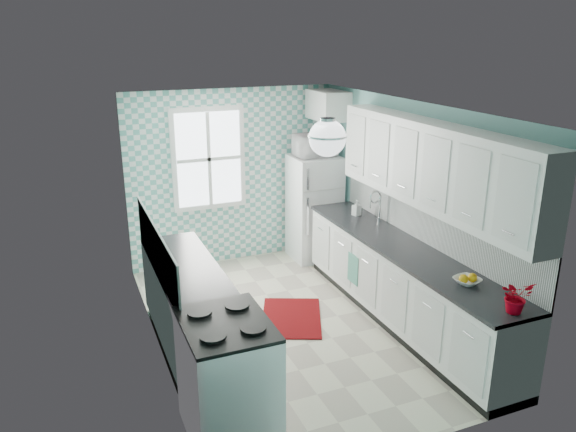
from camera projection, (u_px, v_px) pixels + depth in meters
name	position (u px, v px, depth m)	size (l,w,h in m)	color
floor	(292.00, 326.00, 6.50)	(3.00, 4.40, 0.02)	beige
ceiling	(293.00, 106.00, 5.70)	(3.00, 4.40, 0.02)	white
wall_back	(232.00, 177.00, 8.04)	(3.00, 0.02, 2.50)	#6BA8A3
wall_front	(409.00, 313.00, 4.16)	(3.00, 0.02, 2.50)	#6BA8A3
wall_left	(152.00, 242.00, 5.55)	(0.02, 4.40, 2.50)	#6BA8A3
wall_right	(410.00, 207.00, 6.65)	(0.02, 4.40, 2.50)	#6BA8A3
accent_wall	(233.00, 177.00, 8.02)	(3.00, 0.01, 2.50)	#5DACA2
window	(209.00, 159.00, 7.77)	(1.04, 0.05, 1.44)	white
backsplash_right	(428.00, 222.00, 6.31)	(0.02, 3.60, 0.51)	white
backsplash_left	(156.00, 250.00, 5.51)	(0.02, 2.15, 0.51)	white
upper_cabinets_right	(433.00, 166.00, 5.85)	(0.33, 3.20, 0.90)	silver
upper_cabinet_fridge	(327.00, 105.00, 7.86)	(0.40, 0.74, 0.40)	silver
ceiling_light	(327.00, 138.00, 5.06)	(0.34, 0.34, 0.35)	silver
base_cabinets_right	(402.00, 286.00, 6.44)	(0.60, 3.60, 0.90)	white
countertop_right	(404.00, 249.00, 6.28)	(0.63, 3.60, 0.04)	black
base_cabinets_left	(189.00, 312.00, 5.85)	(0.60, 2.15, 0.90)	white
countertop_left	(188.00, 271.00, 5.71)	(0.63, 2.15, 0.04)	black
fridge	(314.00, 208.00, 8.23)	(0.67, 0.67, 1.54)	white
stove	(228.00, 377.00, 4.59)	(0.69, 0.86, 1.04)	white
sink	(366.00, 224.00, 7.05)	(0.55, 0.46, 0.53)	silver
rug	(291.00, 318.00, 6.65)	(0.69, 0.98, 0.02)	maroon
dish_towel	(353.00, 269.00, 6.84)	(0.02, 0.24, 0.37)	#60B5A2
fruit_bowl	(467.00, 281.00, 5.35)	(0.24, 0.24, 0.06)	white
potted_plant	(516.00, 297.00, 4.78)	(0.27, 0.23, 0.29)	#B41E10
soap_bottle	(357.00, 208.00, 7.32)	(0.09, 0.09, 0.20)	#7FA3B1
microwave	(315.00, 145.00, 7.94)	(0.57, 0.39, 0.31)	silver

